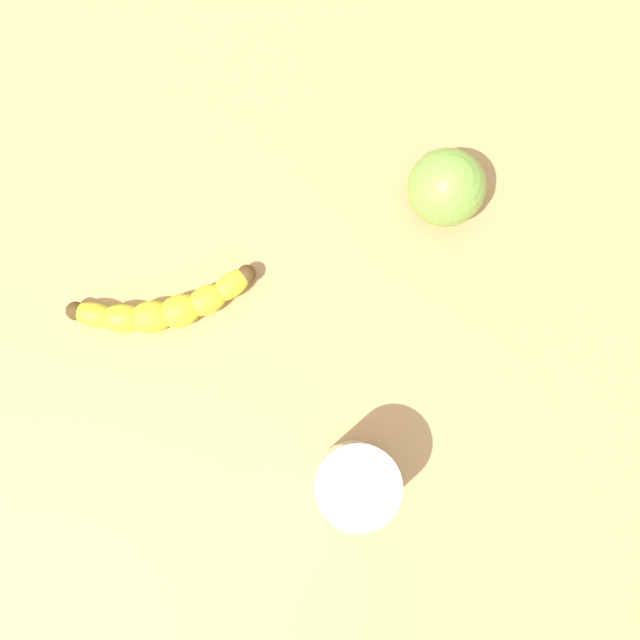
{
  "coord_description": "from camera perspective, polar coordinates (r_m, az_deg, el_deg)",
  "views": [
    {
      "loc": [
        11.01,
        -9.59,
        72.75
      ],
      "look_at": [
        8.81,
        -0.78,
        5.0
      ],
      "focal_mm": 39.06,
      "sensor_mm": 36.0,
      "label": 1
    }
  ],
  "objects": [
    {
      "name": "green_apple_fruit",
      "position": [
        0.71,
        10.32,
        10.63
      ],
      "size": [
        7.7,
        7.7,
        7.7
      ],
      "primitive_type": "sphere",
      "color": "#84B747",
      "rests_on": "wooden_tabletop"
    },
    {
      "name": "wooden_tabletop",
      "position": [
        0.73,
        -6.61,
        1.88
      ],
      "size": [
        120.0,
        120.0,
        3.0
      ],
      "primitive_type": "cube",
      "color": "tan",
      "rests_on": "ground"
    },
    {
      "name": "smoothie_glass",
      "position": [
        0.66,
        2.98,
        -13.18
      ],
      "size": [
        7.62,
        7.62,
        8.8
      ],
      "color": "silver",
      "rests_on": "wooden_tabletop"
    },
    {
      "name": "banana",
      "position": [
        0.71,
        -12.62,
        0.96
      ],
      "size": [
        17.54,
        10.05,
        3.22
      ],
      "rotation": [
        0.0,
        0.0,
        0.46
      ],
      "color": "yellow",
      "rests_on": "wooden_tabletop"
    }
  ]
}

